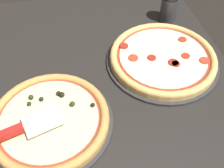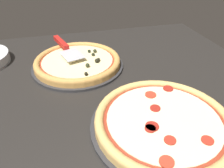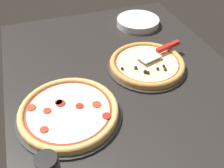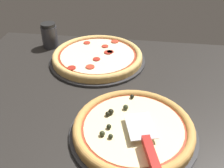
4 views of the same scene
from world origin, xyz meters
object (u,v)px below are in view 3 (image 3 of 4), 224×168
serving_spatula (164,49)px  plate_stack (138,22)px  pizza_back (69,111)px  pizza_front (147,64)px

serving_spatula → plate_stack: 36.62cm
pizza_back → plate_stack: (59.83, -54.81, -0.45)cm
pizza_front → serving_spatula: 12.21cm
serving_spatula → pizza_back: bearing=114.0°
pizza_front → plate_stack: bearing=-17.5°
pizza_back → plate_stack: bearing=-42.5°
pizza_back → plate_stack: size_ratio=1.53×
pizza_front → pizza_back: (-18.75, 41.85, 0.05)cm
pizza_front → pizza_back: 45.86cm
plate_stack → pizza_front: bearing=162.5°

